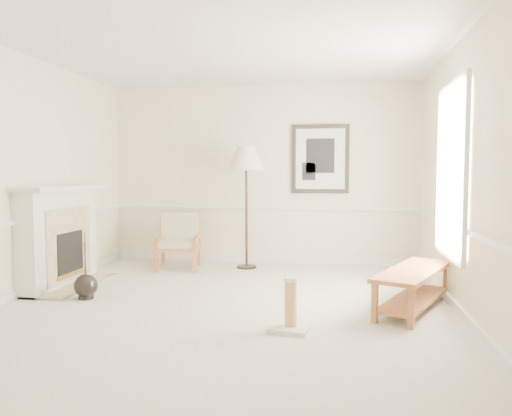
% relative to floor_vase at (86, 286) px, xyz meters
% --- Properties ---
extents(ground, '(5.50, 5.50, 0.00)m').
position_rel_floor_vase_xyz_m(ground, '(1.68, -0.01, -0.15)').
color(ground, silver).
rests_on(ground, ground).
extents(room, '(5.04, 5.54, 2.92)m').
position_rel_floor_vase_xyz_m(room, '(1.82, 0.07, 1.72)').
color(room, '#F3E5BE').
rests_on(room, ground).
extents(fireplace, '(0.64, 1.64, 1.31)m').
position_rel_floor_vase_xyz_m(fireplace, '(-0.66, 0.59, 0.49)').
color(fireplace, white).
rests_on(fireplace, ground).
extents(floor_vase, '(0.27, 0.27, 0.80)m').
position_rel_floor_vase_xyz_m(floor_vase, '(0.00, 0.00, 0.00)').
color(floor_vase, black).
rests_on(floor_vase, ground).
extents(armchair, '(0.75, 0.79, 0.86)m').
position_rel_floor_vase_xyz_m(armchair, '(0.48, 2.04, 0.32)').
color(armchair, '#A45934').
rests_on(armchair, ground).
extents(floor_lamp, '(0.67, 0.67, 1.89)m').
position_rel_floor_vase_xyz_m(floor_lamp, '(1.52, 2.18, 1.50)').
color(floor_lamp, black).
rests_on(floor_lamp, ground).
extents(bench, '(1.06, 1.61, 0.44)m').
position_rel_floor_vase_xyz_m(bench, '(3.72, 0.14, 0.15)').
color(bench, '#A45934').
rests_on(bench, ground).
extents(scratching_post, '(0.40, 0.40, 0.50)m').
position_rel_floor_vase_xyz_m(scratching_post, '(2.48, -0.80, 0.01)').
color(scratching_post, silver).
rests_on(scratching_post, ground).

